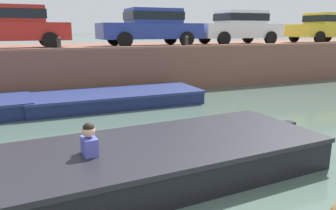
% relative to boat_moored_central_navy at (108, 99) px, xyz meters
% --- Properties ---
extents(ground_plane, '(400.00, 400.00, 0.00)m').
position_rel_boat_moored_central_navy_xyz_m(ground_plane, '(0.50, -3.66, -0.21)').
color(ground_plane, '#42564C').
extents(far_quay_wall, '(60.00, 6.00, 1.68)m').
position_rel_boat_moored_central_navy_xyz_m(far_quay_wall, '(0.50, 4.51, 0.62)').
color(far_quay_wall, brown).
rests_on(far_quay_wall, ground).
extents(far_wall_coping, '(60.00, 0.24, 0.08)m').
position_rel_boat_moored_central_navy_xyz_m(far_wall_coping, '(0.50, 1.63, 1.50)').
color(far_wall_coping, '#925F4C').
rests_on(far_wall_coping, far_quay_wall).
extents(boat_moored_central_navy, '(6.48, 2.05, 0.43)m').
position_rel_boat_moored_central_navy_xyz_m(boat_moored_central_navy, '(0.00, 0.00, 0.00)').
color(boat_moored_central_navy, navy).
rests_on(boat_moored_central_navy, ground).
extents(motorboat_passing, '(7.41, 2.59, 1.06)m').
position_rel_boat_moored_central_navy_xyz_m(motorboat_passing, '(-0.86, -5.45, 0.07)').
color(motorboat_passing, black).
rests_on(motorboat_passing, ground).
extents(car_left_inner_red, '(4.08, 2.01, 1.54)m').
position_rel_boat_moored_central_navy_xyz_m(car_left_inner_red, '(-2.68, 3.33, 2.31)').
color(car_left_inner_red, '#B2231E').
rests_on(car_left_inner_red, far_quay_wall).
extents(car_centre_blue, '(4.32, 1.95, 1.54)m').
position_rel_boat_moored_central_navy_xyz_m(car_centre_blue, '(2.65, 3.32, 2.31)').
color(car_centre_blue, '#233893').
rests_on(car_centre_blue, far_quay_wall).
extents(car_right_inner_white, '(4.07, 2.01, 1.54)m').
position_rel_boat_moored_central_navy_xyz_m(car_right_inner_white, '(7.05, 3.32, 2.31)').
color(car_right_inner_white, white).
rests_on(car_right_inner_white, far_quay_wall).
extents(car_rightmost_yellow, '(3.90, 2.02, 1.54)m').
position_rel_boat_moored_central_navy_xyz_m(car_rightmost_yellow, '(12.58, 3.32, 2.31)').
color(car_rightmost_yellow, yellow).
rests_on(car_rightmost_yellow, far_quay_wall).
extents(mooring_bollard_mid, '(0.15, 0.15, 0.45)m').
position_rel_boat_moored_central_navy_xyz_m(mooring_bollard_mid, '(-1.24, 1.76, 1.70)').
color(mooring_bollard_mid, '#2D2B28').
rests_on(mooring_bollard_mid, far_quay_wall).
extents(mooring_bollard_east, '(0.15, 0.15, 0.45)m').
position_rel_boat_moored_central_navy_xyz_m(mooring_bollard_east, '(3.58, 1.76, 1.70)').
color(mooring_bollard_east, '#2D2B28').
rests_on(mooring_bollard_east, far_quay_wall).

